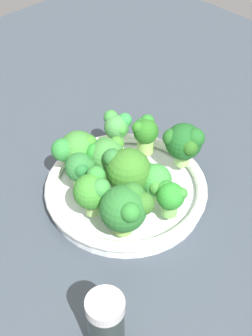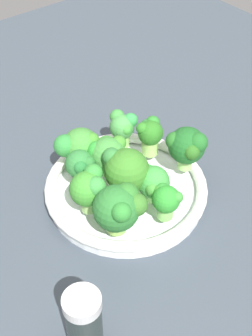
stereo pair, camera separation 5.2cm
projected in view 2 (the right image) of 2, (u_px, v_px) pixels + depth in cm
name	position (u px, v px, depth cm)	size (l,w,h in cm)	color
ground_plane	(119.00, 188.00, 78.53)	(130.00, 130.00, 2.50)	#38414A
bowl	(126.00, 189.00, 74.36)	(25.36, 25.36, 3.14)	white
broccoli_floret_0	(123.00, 126.00, 77.24)	(5.01, 4.60, 6.18)	#96D968
broccoli_floret_1	(89.00, 188.00, 66.24)	(5.28, 5.66, 7.01)	#92C36A
broccoli_floret_2	(166.00, 199.00, 66.18)	(4.43, 4.01, 5.49)	#84D065
broccoli_floret_3	(79.00, 146.00, 73.38)	(5.94, 7.11, 6.83)	#8FCC61
broccoli_floret_4	(187.00, 146.00, 72.62)	(6.16, 5.84, 7.40)	#96CB6A
broccoli_floret_5	(119.00, 207.00, 63.53)	(6.78, 6.98, 7.50)	#93C65B
broccoli_floret_6	(107.00, 154.00, 71.94)	(6.00, 5.61, 6.83)	#8CCC66
broccoli_floret_7	(150.00, 133.00, 76.00)	(4.53, 4.52, 6.17)	#9ACA62
broccoli_floret_8	(125.00, 170.00, 68.50)	(7.10, 6.62, 8.01)	#A2C761
broccoli_floret_9	(152.00, 182.00, 68.68)	(5.11, 4.84, 5.76)	#8FD770
broccoli_floret_10	(81.00, 166.00, 70.74)	(4.98, 4.45, 5.99)	#93C768
pepper_shaker	(84.00, 323.00, 53.77)	(4.37, 4.37, 10.24)	#252F2C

